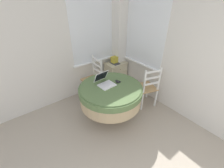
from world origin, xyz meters
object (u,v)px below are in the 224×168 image
at_px(cell_phone, 118,81).
at_px(corner_cabinet, 116,74).
at_px(computer_mouse, 117,82).
at_px(book_on_cabinet, 115,63).
at_px(laptop, 105,82).
at_px(round_dining_table, 111,94).
at_px(dining_chair_near_back_window, 93,79).
at_px(dining_chair_near_right_window, 147,88).
at_px(storage_box, 114,60).

bearing_deg(cell_phone, corner_cabinet, 52.76).
relative_size(computer_mouse, book_on_cabinet, 0.34).
xyz_separation_m(laptop, corner_cabinet, (0.96, 0.84, -0.48)).
relative_size(round_dining_table, corner_cabinet, 1.85).
bearing_deg(round_dining_table, book_on_cabinet, 47.61).
xyz_separation_m(cell_phone, dining_chair_near_back_window, (-0.07, 0.85, -0.30)).
relative_size(dining_chair_near_right_window, storage_box, 5.54).
xyz_separation_m(computer_mouse, book_on_cabinet, (0.68, 0.93, -0.11)).
relative_size(round_dining_table, laptop, 3.32).
bearing_deg(cell_phone, storage_box, 55.05).
height_order(round_dining_table, laptop, laptop).
xyz_separation_m(corner_cabinet, storage_box, (-0.05, 0.01, 0.41)).
distance_m(cell_phone, storage_box, 1.12).
distance_m(dining_chair_near_back_window, corner_cabinet, 0.78).
bearing_deg(computer_mouse, dining_chair_near_right_window, -15.45).
distance_m(round_dining_table, dining_chair_near_right_window, 0.91).
xyz_separation_m(laptop, cell_phone, (0.27, -0.08, -0.04)).
bearing_deg(storage_box, dining_chair_near_back_window, -174.13).
xyz_separation_m(computer_mouse, dining_chair_near_back_window, (-0.03, 0.88, -0.32)).
height_order(corner_cabinet, book_on_cabinet, book_on_cabinet).
xyz_separation_m(cell_phone, dining_chair_near_right_window, (0.66, -0.22, -0.30)).
xyz_separation_m(computer_mouse, dining_chair_near_right_window, (0.70, -0.19, -0.32)).
bearing_deg(computer_mouse, dining_chair_near_back_window, 92.14).
relative_size(dining_chair_near_right_window, book_on_cabinet, 3.89).
bearing_deg(book_on_cabinet, computer_mouse, -126.32).
relative_size(cell_phone, storage_box, 0.71).
bearing_deg(dining_chair_near_back_window, cell_phone, -85.05).
bearing_deg(computer_mouse, corner_cabinet, 52.11).
xyz_separation_m(dining_chair_near_back_window, storage_box, (0.72, 0.07, 0.28)).
bearing_deg(book_on_cabinet, dining_chair_near_back_window, -175.83).
bearing_deg(book_on_cabinet, round_dining_table, -132.39).
bearing_deg(laptop, computer_mouse, -25.66).
distance_m(computer_mouse, cell_phone, 0.05).
relative_size(laptop, corner_cabinet, 0.56).
xyz_separation_m(round_dining_table, storage_box, (0.87, 0.97, 0.15)).
bearing_deg(cell_phone, dining_chair_near_right_window, -18.81).
relative_size(round_dining_table, computer_mouse, 14.06).
xyz_separation_m(dining_chair_near_back_window, corner_cabinet, (0.77, 0.07, -0.13)).
distance_m(computer_mouse, dining_chair_near_back_window, 0.93).
bearing_deg(computer_mouse, round_dining_table, -172.76).
relative_size(computer_mouse, dining_chair_near_back_window, 0.09).
distance_m(round_dining_table, cell_phone, 0.29).
relative_size(round_dining_table, book_on_cabinet, 4.81).
distance_m(corner_cabinet, book_on_cabinet, 0.34).
height_order(cell_phone, storage_box, storage_box).
relative_size(round_dining_table, cell_phone, 9.63).
xyz_separation_m(round_dining_table, book_on_cabinet, (0.87, 0.95, 0.07)).
bearing_deg(storage_box, corner_cabinet, -7.74).
height_order(dining_chair_near_back_window, corner_cabinet, dining_chair_near_back_window).
distance_m(laptop, book_on_cabinet, 1.23).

